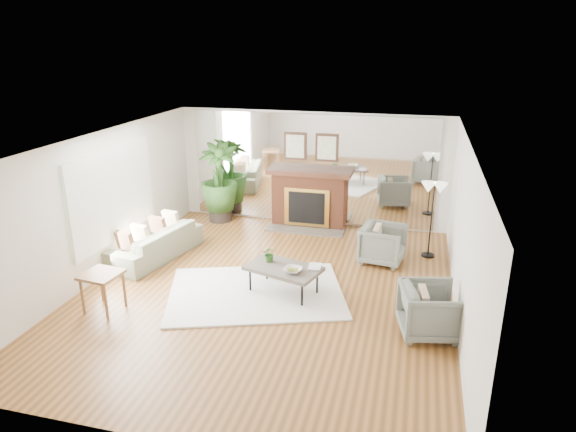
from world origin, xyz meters
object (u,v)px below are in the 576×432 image
(fireplace, at_px, (309,197))
(potted_ficus, at_px, (219,180))
(coffee_table, at_px, (283,269))
(armchair_front, at_px, (430,311))
(side_table, at_px, (102,279))
(floor_lamp, at_px, (434,194))
(sofa, at_px, (155,243))
(armchair_back, at_px, (383,244))

(fireplace, height_order, potted_ficus, fireplace)
(coffee_table, height_order, armchair_front, armchair_front)
(coffee_table, relative_size, side_table, 2.15)
(potted_ficus, distance_m, floor_lamp, 4.74)
(sofa, xyz_separation_m, potted_ficus, (0.41, 2.29, 0.67))
(side_table, bearing_deg, fireplace, 63.35)
(coffee_table, xyz_separation_m, armchair_back, (1.47, 1.67, -0.08))
(armchair_back, bearing_deg, side_table, 134.33)
(coffee_table, relative_size, potted_ficus, 0.74)
(fireplace, distance_m, potted_ficus, 2.07)
(armchair_front, height_order, floor_lamp, floor_lamp)
(sofa, distance_m, floor_lamp, 5.32)
(armchair_back, distance_m, side_table, 4.94)
(fireplace, xyz_separation_m, armchair_front, (2.60, -3.94, -0.29))
(sofa, bearing_deg, potted_ficus, -178.38)
(fireplace, xyz_separation_m, sofa, (-2.45, -2.45, -0.37))
(sofa, bearing_deg, coffee_table, 85.44)
(sofa, height_order, floor_lamp, floor_lamp)
(armchair_back, xyz_separation_m, side_table, (-4.01, -2.88, 0.16))
(fireplace, relative_size, potted_ficus, 1.13)
(fireplace, bearing_deg, armchair_front, -56.56)
(side_table, distance_m, potted_ficus, 4.34)
(armchair_front, xyz_separation_m, floor_lamp, (0.00, 2.84, 0.89))
(armchair_front, bearing_deg, coffee_table, 60.86)
(armchair_back, height_order, armchair_front, armchair_front)
(coffee_table, height_order, armchair_back, armchair_back)
(armchair_back, bearing_deg, potted_ficus, 77.96)
(coffee_table, xyz_separation_m, floor_lamp, (2.31, 2.16, 0.82))
(fireplace, distance_m, floor_lamp, 2.89)
(armchair_front, xyz_separation_m, side_table, (-4.84, -0.54, 0.15))
(fireplace, height_order, sofa, fireplace)
(sofa, bearing_deg, armchair_front, 85.46)
(armchair_back, relative_size, side_table, 1.27)
(coffee_table, distance_m, potted_ficus, 3.91)
(potted_ficus, bearing_deg, armchair_back, -20.62)
(sofa, bearing_deg, armchair_back, 113.43)
(armchair_back, distance_m, floor_lamp, 1.32)
(armchair_front, relative_size, floor_lamp, 0.55)
(armchair_back, distance_m, armchair_front, 2.49)
(fireplace, distance_m, sofa, 3.49)
(potted_ficus, bearing_deg, armchair_front, -39.17)
(fireplace, relative_size, side_table, 3.31)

